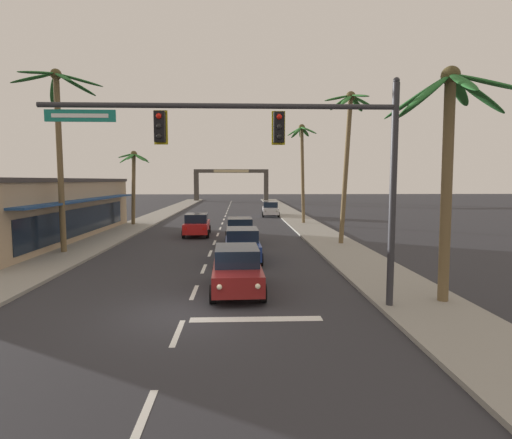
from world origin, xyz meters
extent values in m
plane|color=#2D2D33|center=(0.00, 0.00, 0.00)|extent=(220.00, 220.00, 0.00)
cube|color=gray|center=(7.80, 20.00, 0.07)|extent=(3.20, 110.00, 0.14)
cube|color=gray|center=(-7.80, 20.00, 0.07)|extent=(3.20, 110.00, 0.14)
cube|color=silver|center=(0.00, -5.72, 0.00)|extent=(0.16, 2.00, 0.01)
cube|color=silver|center=(0.00, -1.62, 0.00)|extent=(0.16, 2.00, 0.01)
cube|color=silver|center=(0.00, 2.47, 0.00)|extent=(0.16, 2.00, 0.01)
cube|color=silver|center=(0.00, 6.56, 0.00)|extent=(0.16, 2.00, 0.01)
cube|color=silver|center=(0.00, 10.66, 0.00)|extent=(0.16, 2.00, 0.01)
cube|color=silver|center=(0.00, 14.75, 0.00)|extent=(0.16, 2.00, 0.01)
cube|color=silver|center=(0.00, 18.85, 0.00)|extent=(0.16, 2.00, 0.01)
cube|color=silver|center=(0.00, 22.94, 0.00)|extent=(0.16, 2.00, 0.01)
cube|color=silver|center=(0.00, 27.03, 0.00)|extent=(0.16, 2.00, 0.01)
cube|color=silver|center=(0.00, 31.13, 0.00)|extent=(0.16, 2.00, 0.01)
cube|color=silver|center=(0.00, 35.22, 0.00)|extent=(0.16, 2.00, 0.01)
cube|color=silver|center=(0.00, 39.32, 0.00)|extent=(0.16, 2.00, 0.01)
cube|color=silver|center=(0.00, 43.41, 0.00)|extent=(0.16, 2.00, 0.01)
cube|color=silver|center=(0.00, 47.50, 0.00)|extent=(0.16, 2.00, 0.01)
cube|color=silver|center=(0.00, 51.60, 0.00)|extent=(0.16, 2.00, 0.01)
cube|color=silver|center=(0.00, 55.69, 0.00)|extent=(0.16, 2.00, 0.01)
cube|color=silver|center=(0.00, 59.79, 0.00)|extent=(0.16, 2.00, 0.01)
cube|color=silver|center=(0.00, 63.88, 0.00)|extent=(0.16, 2.00, 0.01)
cube|color=silver|center=(0.00, 67.97, 0.00)|extent=(0.16, 2.00, 0.01)
cube|color=silver|center=(2.20, -0.60, 0.00)|extent=(4.00, 0.44, 0.01)
cylinder|color=#2D2D33|center=(6.58, 0.22, 3.60)|extent=(0.22, 0.22, 7.20)
cylinder|color=#2D2D33|center=(1.11, 0.22, 6.45)|extent=(10.93, 0.16, 0.16)
sphere|color=#2D2D33|center=(6.58, 0.22, 7.26)|extent=(0.20, 0.20, 0.20)
cube|color=black|center=(2.93, 0.20, 5.81)|extent=(0.32, 0.26, 0.92)
sphere|color=red|center=(2.93, 0.06, 6.11)|extent=(0.17, 0.17, 0.17)
sphere|color=black|center=(2.93, 0.06, 5.81)|extent=(0.17, 0.17, 0.17)
sphere|color=black|center=(2.93, 0.06, 5.51)|extent=(0.17, 0.17, 0.17)
cube|color=yellow|center=(2.93, 0.36, 5.81)|extent=(0.42, 0.03, 1.04)
cube|color=black|center=(-0.71, 0.20, 5.81)|extent=(0.32, 0.26, 0.92)
sphere|color=red|center=(-0.71, 0.06, 6.11)|extent=(0.17, 0.17, 0.17)
sphere|color=black|center=(-0.71, 0.06, 5.81)|extent=(0.17, 0.17, 0.17)
sphere|color=black|center=(-0.71, 0.06, 5.51)|extent=(0.17, 0.17, 0.17)
cube|color=yellow|center=(-0.71, 0.36, 5.81)|extent=(0.42, 0.03, 1.04)
cube|color=#147A6B|center=(-3.10, 0.22, 6.13)|extent=(2.13, 0.05, 0.36)
cube|color=white|center=(-3.10, 0.19, 6.13)|extent=(1.70, 0.01, 0.12)
cube|color=maroon|center=(1.60, 2.51, 0.68)|extent=(1.89, 4.35, 0.72)
cube|color=black|center=(1.60, 2.66, 1.36)|extent=(1.67, 2.25, 0.64)
cylinder|color=black|center=(2.51, 1.12, 0.32)|extent=(0.24, 0.65, 0.64)
cylinder|color=black|center=(0.79, 1.07, 0.32)|extent=(0.24, 0.65, 0.64)
cylinder|color=black|center=(2.42, 3.96, 0.32)|extent=(0.24, 0.65, 0.64)
cylinder|color=black|center=(0.70, 3.91, 0.32)|extent=(0.24, 0.65, 0.64)
sphere|color=#F9EFC6|center=(2.29, 0.36, 0.76)|extent=(0.18, 0.18, 0.18)
sphere|color=#F9EFC6|center=(1.05, 0.33, 0.76)|extent=(0.18, 0.18, 0.18)
cube|color=red|center=(2.20, 4.69, 0.78)|extent=(0.24, 0.07, 0.20)
cube|color=red|center=(0.88, 4.65, 0.78)|extent=(0.24, 0.07, 0.20)
cube|color=navy|center=(1.84, 8.44, 0.68)|extent=(1.84, 4.33, 0.72)
cube|color=black|center=(1.84, 8.59, 1.36)|extent=(1.64, 2.23, 0.64)
cylinder|color=black|center=(2.73, 7.04, 0.32)|extent=(0.23, 0.64, 0.64)
cylinder|color=black|center=(1.00, 7.01, 0.32)|extent=(0.23, 0.64, 0.64)
cylinder|color=black|center=(2.67, 9.88, 0.32)|extent=(0.23, 0.64, 0.64)
cylinder|color=black|center=(0.95, 9.84, 0.32)|extent=(0.23, 0.64, 0.64)
sphere|color=#F9EFC6|center=(2.50, 6.28, 0.76)|extent=(0.18, 0.18, 0.18)
sphere|color=#F9EFC6|center=(1.26, 6.26, 0.76)|extent=(0.18, 0.18, 0.18)
cube|color=red|center=(2.46, 10.61, 0.78)|extent=(0.24, 0.06, 0.20)
cube|color=red|center=(1.14, 10.59, 0.78)|extent=(0.24, 0.06, 0.20)
cube|color=#4C515B|center=(1.71, 14.37, 0.68)|extent=(1.86, 4.34, 0.72)
cube|color=black|center=(1.71, 14.52, 1.36)|extent=(1.65, 2.24, 0.64)
cylinder|color=black|center=(2.61, 12.97, 0.32)|extent=(0.23, 0.64, 0.64)
cylinder|color=black|center=(0.88, 12.93, 0.32)|extent=(0.23, 0.64, 0.64)
cylinder|color=black|center=(2.54, 15.81, 0.32)|extent=(0.23, 0.64, 0.64)
cylinder|color=black|center=(0.82, 15.77, 0.32)|extent=(0.23, 0.64, 0.64)
sphere|color=#F9EFC6|center=(2.38, 12.21, 0.76)|extent=(0.18, 0.18, 0.18)
sphere|color=#F9EFC6|center=(1.14, 12.18, 0.76)|extent=(0.18, 0.18, 0.18)
cube|color=red|center=(2.32, 16.54, 0.78)|extent=(0.24, 0.07, 0.20)
cube|color=red|center=(1.00, 16.51, 0.78)|extent=(0.24, 0.07, 0.20)
cube|color=red|center=(-1.54, 18.27, 0.68)|extent=(1.89, 4.35, 0.72)
cube|color=black|center=(-1.53, 18.12, 1.36)|extent=(1.67, 2.25, 0.64)
cylinder|color=black|center=(-2.44, 19.66, 0.32)|extent=(0.24, 0.65, 0.64)
cylinder|color=black|center=(-0.72, 19.72, 0.32)|extent=(0.24, 0.65, 0.64)
cylinder|color=black|center=(-2.35, 16.83, 0.32)|extent=(0.24, 0.65, 0.64)
cylinder|color=black|center=(-0.63, 16.88, 0.32)|extent=(0.24, 0.65, 0.64)
sphere|color=#B2B2AD|center=(-2.22, 20.42, 0.76)|extent=(0.18, 0.18, 0.18)
sphere|color=#B2B2AD|center=(-0.98, 20.46, 0.76)|extent=(0.18, 0.18, 0.18)
cube|color=red|center=(-2.13, 16.09, 0.78)|extent=(0.24, 0.07, 0.20)
cube|color=red|center=(-0.81, 16.13, 0.78)|extent=(0.24, 0.07, 0.20)
cube|color=silver|center=(5.26, 34.71, 0.68)|extent=(1.91, 4.36, 0.72)
cube|color=black|center=(5.26, 34.86, 1.36)|extent=(1.68, 2.26, 0.64)
cylinder|color=black|center=(6.07, 33.27, 0.32)|extent=(0.24, 0.65, 0.64)
cylinder|color=black|center=(4.35, 33.33, 0.32)|extent=(0.24, 0.65, 0.64)
cylinder|color=black|center=(6.17, 36.10, 0.32)|extent=(0.24, 0.65, 0.64)
cylinder|color=black|center=(4.45, 36.16, 0.32)|extent=(0.24, 0.65, 0.64)
sphere|color=#B2B2AD|center=(5.80, 32.52, 0.76)|extent=(0.18, 0.18, 0.18)
sphere|color=#B2B2AD|center=(4.56, 32.57, 0.76)|extent=(0.18, 0.18, 0.18)
cube|color=red|center=(6.00, 36.85, 0.78)|extent=(0.24, 0.07, 0.20)
cube|color=red|center=(4.68, 36.90, 0.78)|extent=(0.24, 0.07, 0.20)
cylinder|color=brown|center=(-8.29, 10.79, 4.95)|extent=(0.33, 0.32, 9.89)
ellipsoid|color=#236028|center=(-7.12, 11.06, 9.70)|extent=(2.48, 0.95, 0.71)
ellipsoid|color=#236028|center=(-7.53, 11.67, 9.57)|extent=(1.86, 2.07, 0.98)
ellipsoid|color=#236028|center=(-8.82, 11.70, 9.33)|extent=(1.44, 2.09, 1.44)
ellipsoid|color=#236028|center=(-9.51, 10.73, 9.71)|extent=(2.47, 0.52, 0.69)
ellipsoid|color=#236028|center=(-8.76, 9.66, 9.74)|extent=(1.31, 2.43, 0.64)
ellipsoid|color=#236028|center=(-7.54, 9.89, 9.58)|extent=(1.85, 2.09, 0.95)
sphere|color=#4C4223|center=(-8.30, 10.79, 9.94)|extent=(0.60, 0.60, 0.60)
cylinder|color=brown|center=(-8.04, 25.41, 3.25)|extent=(0.58, 0.34, 6.51)
ellipsoid|color=#2D702D|center=(-7.22, 25.44, 6.18)|extent=(1.48, 0.46, 0.96)
ellipsoid|color=#2D702D|center=(-7.42, 25.98, 6.30)|extent=(1.33, 1.44, 0.73)
ellipsoid|color=#2D702D|center=(-8.14, 26.13, 6.31)|extent=(0.84, 1.61, 0.71)
ellipsoid|color=#2D702D|center=(-8.68, 25.61, 6.42)|extent=(1.66, 0.80, 0.49)
ellipsoid|color=#2D702D|center=(-8.44, 24.98, 6.15)|extent=(1.36, 1.22, 1.01)
ellipsoid|color=#2D702D|center=(-8.03, 24.67, 6.29)|extent=(0.63, 1.59, 0.75)
ellipsoid|color=#2D702D|center=(-7.34, 24.96, 6.25)|extent=(1.44, 1.25, 0.83)
sphere|color=#4C4223|center=(-7.92, 25.41, 6.55)|extent=(0.60, 0.60, 0.60)
cylinder|color=brown|center=(8.52, 0.63, 3.74)|extent=(0.42, 0.35, 7.48)
ellipsoid|color=#236028|center=(9.52, 0.80, 6.98)|extent=(2.20, 0.74, 1.30)
ellipsoid|color=#236028|center=(9.25, 1.50, 7.23)|extent=(1.85, 2.02, 0.83)
ellipsoid|color=#236028|center=(8.01, 1.58, 7.02)|extent=(1.34, 2.14, 1.24)
ellipsoid|color=#236028|center=(7.56, 1.01, 6.91)|extent=(2.08, 1.16, 1.44)
ellipsoid|color=#236028|center=(7.59, 0.16, 6.93)|extent=(2.05, 1.33, 1.41)
ellipsoid|color=#236028|center=(8.31, -0.45, 7.08)|extent=(0.76, 2.29, 1.11)
ellipsoid|color=#236028|center=(9.35, -0.09, 7.14)|extent=(2.01, 1.78, 0.99)
sphere|color=#4C4223|center=(8.49, 0.63, 7.53)|extent=(0.60, 0.60, 0.60)
cylinder|color=brown|center=(8.45, 13.34, 4.68)|extent=(0.74, 0.29, 9.37)
ellipsoid|color=#2D702D|center=(9.44, 13.46, 9.12)|extent=(1.66, 0.65, 0.83)
ellipsoid|color=#2D702D|center=(9.20, 13.88, 9.06)|extent=(1.38, 1.41, 0.93)
ellipsoid|color=#2D702D|center=(8.16, 13.92, 9.11)|extent=(1.36, 1.47, 0.85)
ellipsoid|color=#2D702D|center=(7.84, 13.31, 9.29)|extent=(1.72, 0.47, 0.50)
ellipsoid|color=#2D702D|center=(8.24, 12.72, 9.07)|extent=(1.24, 1.52, 0.92)
ellipsoid|color=#2D702D|center=(9.02, 12.58, 9.29)|extent=(1.07, 1.71, 0.48)
sphere|color=#4C4223|center=(8.67, 13.34, 9.42)|extent=(0.60, 0.60, 0.60)
cylinder|color=brown|center=(7.65, 26.05, 4.52)|extent=(0.57, 0.30, 9.05)
ellipsoid|color=#2D702D|center=(8.26, 26.22, 8.85)|extent=(1.62, 0.74, 0.72)
ellipsoid|color=#2D702D|center=(7.93, 26.64, 8.76)|extent=(1.19, 1.46, 0.88)
ellipsoid|color=#2D702D|center=(7.58, 26.74, 8.71)|extent=(0.54, 1.48, 0.98)
ellipsoid|color=#2D702D|center=(7.11, 26.58, 8.69)|extent=(1.19, 1.37, 1.03)
ellipsoid|color=#2D702D|center=(6.84, 25.93, 8.72)|extent=(1.51, 0.66, 0.97)
ellipsoid|color=#2D702D|center=(7.09, 25.47, 8.77)|extent=(1.21, 1.45, 0.88)
ellipsoid|color=#2D702D|center=(7.59, 25.27, 8.94)|extent=(0.55, 1.64, 0.55)
ellipsoid|color=#2D702D|center=(8.13, 25.65, 8.80)|extent=(1.50, 1.17, 0.82)
sphere|color=#4C4223|center=(7.52, 26.05, 9.09)|extent=(0.60, 0.60, 0.60)
cube|color=tan|center=(-12.45, 15.90, 2.04)|extent=(6.65, 21.95, 4.07)
cube|color=#3D3838|center=(-12.45, 15.90, 4.19)|extent=(6.85, 22.17, 0.24)
cube|color=navy|center=(-8.67, 15.90, 2.85)|extent=(1.00, 18.66, 0.12)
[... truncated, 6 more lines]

